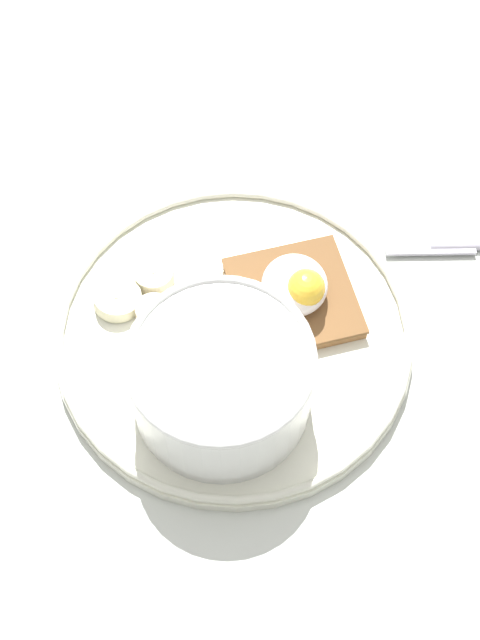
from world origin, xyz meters
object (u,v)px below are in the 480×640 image
at_px(oatmeal_bowl, 228,379).
at_px(poached_egg, 303,286).
at_px(banana_slice_back, 123,299).
at_px(toast_slice, 299,297).
at_px(banana_slice_front, 160,275).
at_px(banana_slice_right, 209,279).
at_px(banana_slice_left, 160,312).

bearing_deg(oatmeal_bowl, poached_egg, 144.93).
height_order(oatmeal_bowl, banana_slice_back, oatmeal_bowl).
relative_size(oatmeal_bowl, toast_slice, 1.17).
relative_size(poached_egg, banana_slice_front, 1.21).
height_order(banana_slice_front, banana_slice_back, same).
bearing_deg(oatmeal_bowl, banana_slice_back, -136.29).
height_order(oatmeal_bowl, banana_slice_right, oatmeal_bowl).
xyz_separation_m(toast_slice, banana_slice_back, (-0.00, -0.13, 0.00)).
distance_m(poached_egg, banana_slice_left, 0.11).
xyz_separation_m(oatmeal_bowl, banana_slice_back, (-0.08, -0.08, -0.03)).
bearing_deg(banana_slice_left, toast_slice, 95.82).
height_order(banana_slice_front, banana_slice_left, banana_slice_front).
distance_m(banana_slice_front, banana_slice_left, 0.03).
bearing_deg(toast_slice, poached_egg, 42.53).
relative_size(poached_egg, banana_slice_back, 1.05).
relative_size(banana_slice_front, banana_slice_left, 1.23).
relative_size(toast_slice, banana_slice_back, 2.16).
bearing_deg(oatmeal_bowl, toast_slice, 146.43).
bearing_deg(banana_slice_right, poached_egg, 75.12).
xyz_separation_m(poached_egg, banana_slice_back, (-0.00, -0.13, -0.02)).
height_order(poached_egg, banana_slice_front, poached_egg).
relative_size(oatmeal_bowl, banana_slice_left, 3.60).
height_order(toast_slice, banana_slice_back, banana_slice_back).
distance_m(toast_slice, poached_egg, 0.02).
bearing_deg(banana_slice_left, oatmeal_bowl, 35.52).
xyz_separation_m(oatmeal_bowl, toast_slice, (-0.08, 0.05, -0.03)).
xyz_separation_m(poached_egg, banana_slice_right, (-0.02, -0.07, -0.02)).
bearing_deg(toast_slice, banana_slice_back, -90.15).
bearing_deg(banana_slice_right, banana_slice_front, -96.90).
bearing_deg(oatmeal_bowl, banana_slice_front, -153.47).
distance_m(poached_egg, banana_slice_right, 0.07).
distance_m(poached_egg, banana_slice_back, 0.13).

